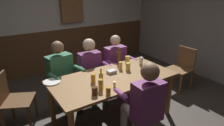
# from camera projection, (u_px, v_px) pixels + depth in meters

# --- Properties ---
(ground_plane) EXTENTS (6.58, 6.58, 0.00)m
(ground_plane) POSITION_uv_depth(u_px,v_px,m) (114.00, 119.00, 3.32)
(ground_plane) COLOR #423A33
(back_wall_upper) EXTENTS (5.48, 0.12, 1.28)m
(back_wall_upper) POSITION_uv_depth(u_px,v_px,m) (53.00, 3.00, 4.72)
(back_wall_upper) COLOR beige
(back_wall_wainscot) EXTENTS (5.48, 0.12, 1.05)m
(back_wall_wainscot) POSITION_uv_depth(u_px,v_px,m) (57.00, 50.00, 5.14)
(back_wall_wainscot) COLOR brown
(back_wall_wainscot) RESTS_ON ground_plane
(side_wall_concrete) EXTENTS (0.12, 5.06, 2.33)m
(side_wall_concrete) POSITION_uv_depth(u_px,v_px,m) (220.00, 30.00, 4.35)
(side_wall_concrete) COLOR gray
(side_wall_concrete) RESTS_ON ground_plane
(dining_table) EXTENTS (1.90, 0.94, 0.76)m
(dining_table) POSITION_uv_depth(u_px,v_px,m) (113.00, 83.00, 3.10)
(dining_table) COLOR brown
(dining_table) RESTS_ON ground_plane
(person_0) EXTENTS (0.60, 0.58, 1.24)m
(person_0) POSITION_uv_depth(u_px,v_px,m) (62.00, 74.00, 3.35)
(person_0) COLOR #33724C
(person_0) RESTS_ON ground_plane
(person_1) EXTENTS (0.55, 0.52, 1.20)m
(person_1) POSITION_uv_depth(u_px,v_px,m) (92.00, 68.00, 3.64)
(person_1) COLOR #6B2D66
(person_1) RESTS_ON ground_plane
(person_2) EXTENTS (0.56, 0.50, 1.19)m
(person_2) POSITION_uv_depth(u_px,v_px,m) (117.00, 63.00, 3.94)
(person_2) COLOR #6B2D66
(person_2) RESTS_ON ground_plane
(person_3) EXTENTS (0.54, 0.54, 1.25)m
(person_3) POSITION_uv_depth(u_px,v_px,m) (144.00, 101.00, 2.55)
(person_3) COLOR #6B2D66
(person_3) RESTS_ON ground_plane
(chair_empty_near_right) EXTENTS (0.47, 0.47, 0.88)m
(chair_empty_near_right) POSITION_uv_depth(u_px,v_px,m) (182.00, 67.00, 4.20)
(chair_empty_near_right) COLOR brown
(chair_empty_near_right) RESTS_ON ground_plane
(chair_empty_near_left) EXTENTS (0.59, 0.59, 0.88)m
(chair_empty_near_left) POSITION_uv_depth(u_px,v_px,m) (12.00, 99.00, 3.01)
(chair_empty_near_left) COLOR brown
(chair_empty_near_left) RESTS_ON ground_plane
(table_candle) EXTENTS (0.04, 0.04, 0.08)m
(table_candle) POSITION_uv_depth(u_px,v_px,m) (115.00, 84.00, 2.75)
(table_candle) COLOR #F9E08C
(table_candle) RESTS_ON dining_table
(condiment_caddy) EXTENTS (0.14, 0.10, 0.05)m
(condiment_caddy) POSITION_uv_depth(u_px,v_px,m) (112.00, 72.00, 3.19)
(condiment_caddy) COLOR #B2B7BC
(condiment_caddy) RESTS_ON dining_table
(plate_0) EXTENTS (0.25, 0.25, 0.01)m
(plate_0) POSITION_uv_depth(u_px,v_px,m) (52.00, 82.00, 2.89)
(plate_0) COLOR white
(plate_0) RESTS_ON dining_table
(bottle_0) EXTENTS (0.06, 0.06, 0.24)m
(bottle_0) POSITION_uv_depth(u_px,v_px,m) (101.00, 78.00, 2.82)
(bottle_0) COLOR gold
(bottle_0) RESTS_ON dining_table
(bottle_1) EXTENTS (0.07, 0.07, 0.27)m
(bottle_1) POSITION_uv_depth(u_px,v_px,m) (119.00, 58.00, 3.54)
(bottle_1) COLOR #593314
(bottle_1) RESTS_ON dining_table
(pint_glass_0) EXTENTS (0.06, 0.06, 0.14)m
(pint_glass_0) POSITION_uv_depth(u_px,v_px,m) (141.00, 61.00, 3.52)
(pint_glass_0) COLOR white
(pint_glass_0) RESTS_ON dining_table
(pint_glass_1) EXTENTS (0.06, 0.06, 0.15)m
(pint_glass_1) POSITION_uv_depth(u_px,v_px,m) (101.00, 85.00, 2.66)
(pint_glass_1) COLOR gold
(pint_glass_1) RESTS_ON dining_table
(pint_glass_2) EXTENTS (0.08, 0.08, 0.11)m
(pint_glass_2) POSITION_uv_depth(u_px,v_px,m) (95.00, 91.00, 2.55)
(pint_glass_2) COLOR #4C2D19
(pint_glass_2) RESTS_ON dining_table
(pint_glass_3) EXTENTS (0.06, 0.06, 0.11)m
(pint_glass_3) POSITION_uv_depth(u_px,v_px,m) (108.00, 91.00, 2.55)
(pint_glass_3) COLOR gold
(pint_glass_3) RESTS_ON dining_table
(pint_glass_4) EXTENTS (0.06, 0.06, 0.13)m
(pint_glass_4) POSITION_uv_depth(u_px,v_px,m) (121.00, 66.00, 3.32)
(pint_glass_4) COLOR #E5C64C
(pint_glass_4) RESTS_ON dining_table
(pint_glass_5) EXTENTS (0.08, 0.08, 0.13)m
(pint_glass_5) POSITION_uv_depth(u_px,v_px,m) (128.00, 67.00, 3.29)
(pint_glass_5) COLOR #E5C64C
(pint_glass_5) RESTS_ON dining_table
(pint_glass_6) EXTENTS (0.07, 0.07, 0.13)m
(pint_glass_6) POSITION_uv_depth(u_px,v_px,m) (93.00, 78.00, 2.88)
(pint_glass_6) COLOR gold
(pint_glass_6) RESTS_ON dining_table
(pint_glass_7) EXTENTS (0.08, 0.08, 0.11)m
(pint_glass_7) POSITION_uv_depth(u_px,v_px,m) (127.00, 59.00, 3.65)
(pint_glass_7) COLOR #E5C64C
(pint_glass_7) RESTS_ON dining_table
(wall_dart_cabinet) EXTENTS (0.56, 0.15, 0.70)m
(wall_dart_cabinet) POSITION_uv_depth(u_px,v_px,m) (72.00, 7.00, 4.88)
(wall_dart_cabinet) COLOR brown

